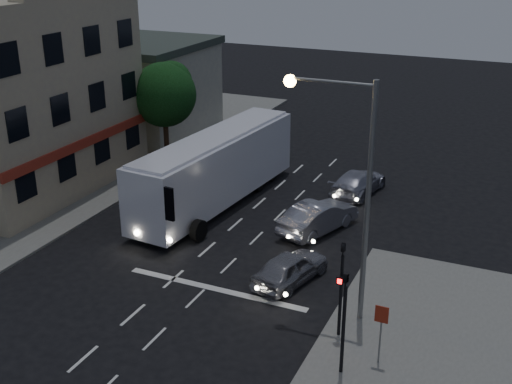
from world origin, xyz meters
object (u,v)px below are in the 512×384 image
at_px(car_suv, 290,267).
at_px(traffic_signal_main, 341,278).
at_px(streetlight, 351,175).
at_px(regulatory_sign, 381,325).
at_px(tour_bus, 216,167).
at_px(car_sedan_a, 318,217).
at_px(car_sedan_b, 358,182).
at_px(street_tree, 164,92).
at_px(traffic_signal_side, 344,311).

xyz_separation_m(car_suv, traffic_signal_main, (3.04, -3.02, 1.75)).
bearing_deg(streetlight, regulatory_sign, -51.25).
relative_size(tour_bus, car_sedan_a, 2.77).
bearing_deg(car_sedan_a, car_sedan_b, -75.09).
bearing_deg(tour_bus, traffic_signal_main, -38.70).
relative_size(tour_bus, car_suv, 3.23).
bearing_deg(traffic_signal_main, car_sedan_a, 113.59).
bearing_deg(car_sedan_b, traffic_signal_main, 111.37).
bearing_deg(traffic_signal_main, car_suv, 135.13).
relative_size(regulatory_sign, street_tree, 0.35).
xyz_separation_m(regulatory_sign, street_tree, (-17.51, 15.26, 2.90)).
distance_m(traffic_signal_side, regulatory_sign, 1.61).
bearing_deg(streetlight, car_suv, 150.07).
bearing_deg(traffic_signal_side, regulatory_sign, 43.92).
bearing_deg(streetlight, street_tree, 140.49).
relative_size(car_suv, traffic_signal_main, 0.96).
relative_size(car_sedan_b, streetlight, 0.51).
xyz_separation_m(traffic_signal_main, traffic_signal_side, (0.70, -1.98, 0.00)).
bearing_deg(traffic_signal_main, street_tree, 137.97).
relative_size(car_sedan_a, car_sedan_b, 0.99).
bearing_deg(car_sedan_b, street_tree, 6.25).
height_order(car_suv, car_sedan_a, car_sedan_a).
height_order(car_sedan_a, traffic_signal_main, traffic_signal_main).
xyz_separation_m(streetlight, street_tree, (-15.55, 12.82, -1.23)).
distance_m(car_sedan_a, regulatory_sign, 10.65).
distance_m(streetlight, street_tree, 20.19).
xyz_separation_m(tour_bus, regulatory_sign, (11.40, -10.29, -0.48)).
bearing_deg(car_sedan_b, car_sedan_a, 94.05).
distance_m(car_suv, car_sedan_a, 5.20).
bearing_deg(tour_bus, car_suv, -38.15).
distance_m(car_suv, regulatory_sign, 6.29).
bearing_deg(car_sedan_a, streetlight, 135.47).
relative_size(traffic_signal_side, regulatory_sign, 1.86).
bearing_deg(street_tree, regulatory_sign, -41.08).
xyz_separation_m(traffic_signal_main, regulatory_sign, (1.70, -1.01, -0.82)).
distance_m(traffic_signal_main, regulatory_sign, 2.14).
height_order(car_sedan_b, traffic_signal_main, traffic_signal_main).
xyz_separation_m(car_suv, street_tree, (-12.77, 11.22, 3.83)).
bearing_deg(regulatory_sign, traffic_signal_main, 149.16).
bearing_deg(street_tree, traffic_signal_side, -44.50).
distance_m(car_sedan_b, traffic_signal_main, 14.22).
relative_size(tour_bus, car_sedan_b, 2.75).
relative_size(tour_bus, traffic_signal_side, 3.10).
bearing_deg(car_sedan_a, tour_bus, 9.28).
relative_size(car_sedan_b, street_tree, 0.74).
xyz_separation_m(traffic_signal_main, street_tree, (-15.81, 14.25, 2.08)).
relative_size(car_sedan_a, traffic_signal_main, 1.12).
bearing_deg(tour_bus, car_sedan_a, -5.03).
height_order(tour_bus, car_suv, tour_bus).
relative_size(tour_bus, regulatory_sign, 5.77).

